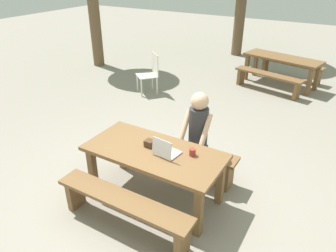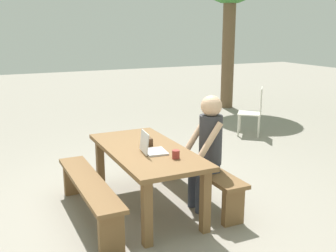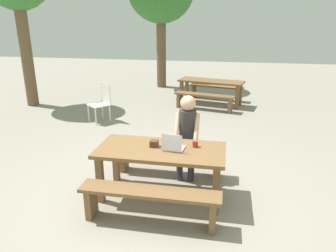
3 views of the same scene
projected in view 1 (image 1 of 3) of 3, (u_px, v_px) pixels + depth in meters
ground_plane at (155, 196)px, 4.31m from camera, size 30.00×30.00×0.00m
picnic_table_front at (154, 158)px, 4.02m from camera, size 1.78×0.84×0.73m
bench_near at (123, 206)px, 3.64m from camera, size 1.75×0.30×0.46m
bench_far at (180, 151)px, 4.67m from camera, size 1.75×0.30×0.46m
laptop at (166, 151)px, 3.85m from camera, size 0.31×0.29×0.24m
small_pouch at (149, 143)px, 4.04m from camera, size 0.11×0.11×0.09m
coffee_mug at (192, 152)px, 3.86m from camera, size 0.08×0.08×0.09m
person_seated at (197, 131)px, 4.30m from camera, size 0.37×0.39×1.33m
plastic_chair at (150, 73)px, 7.44m from camera, size 0.62×0.62×0.94m
picnic_table_mid at (282, 62)px, 7.86m from camera, size 1.96×1.06×0.72m
bench_mid_south at (268, 78)px, 7.58m from camera, size 1.70×0.67×0.44m
bench_mid_north at (291, 67)px, 8.40m from camera, size 1.70×0.67×0.44m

